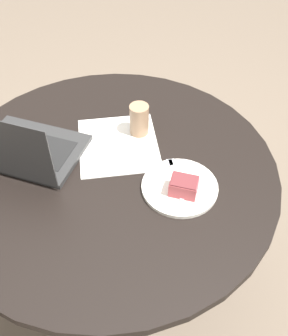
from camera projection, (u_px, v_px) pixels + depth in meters
ground_plane at (120, 278)px, 1.77m from camera, size 12.00×12.00×0.00m
dining_table at (113, 197)px, 1.36m from camera, size 1.06×1.06×0.72m
paper_document at (118, 144)px, 1.31m from camera, size 0.38×0.37×0.00m
plate at (180, 187)px, 1.18m from camera, size 0.23×0.23×0.01m
cake_slice at (184, 186)px, 1.14m from camera, size 0.07×0.08×0.05m
fork at (174, 175)px, 1.20m from camera, size 0.16×0.10×0.00m
coffee_glass at (139, 120)px, 1.32m from camera, size 0.06×0.06×0.11m
laptop at (24, 149)px, 1.24m from camera, size 0.26×0.34×0.23m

